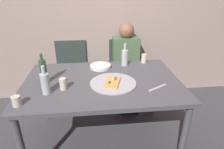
# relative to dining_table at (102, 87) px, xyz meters

# --- Properties ---
(ground_plane) EXTENTS (8.00, 8.00, 0.00)m
(ground_plane) POSITION_rel_dining_table_xyz_m (0.00, 0.00, -0.68)
(ground_plane) COLOR #424247
(back_wall) EXTENTS (6.00, 0.10, 2.60)m
(back_wall) POSITION_rel_dining_table_xyz_m (0.00, 1.09, 0.62)
(back_wall) COLOR gray
(back_wall) RESTS_ON ground_plane
(dining_table) EXTENTS (1.54, 1.01, 0.76)m
(dining_table) POSITION_rel_dining_table_xyz_m (0.00, 0.00, 0.00)
(dining_table) COLOR #4C4C51
(dining_table) RESTS_ON ground_plane
(pizza_tray) EXTENTS (0.45, 0.45, 0.01)m
(pizza_tray) POSITION_rel_dining_table_xyz_m (0.10, -0.08, 0.08)
(pizza_tray) COLOR #ADADB2
(pizza_tray) RESTS_ON dining_table
(pizza_slice_last) EXTENTS (0.19, 0.25, 0.05)m
(pizza_slice_last) POSITION_rel_dining_table_xyz_m (0.10, -0.09, 0.10)
(pizza_slice_last) COLOR tan
(pizza_slice_last) RESTS_ON pizza_tray
(wine_bottle) EXTENTS (0.07, 0.07, 0.26)m
(wine_bottle) POSITION_rel_dining_table_xyz_m (-0.50, -0.20, 0.17)
(wine_bottle) COLOR #B2BCC1
(wine_bottle) RESTS_ON dining_table
(beer_bottle) EXTENTS (0.08, 0.08, 0.26)m
(beer_bottle) POSITION_rel_dining_table_xyz_m (0.29, 0.37, 0.17)
(beer_bottle) COLOR #B2BCC1
(beer_bottle) RESTS_ON dining_table
(water_bottle) EXTENTS (0.06, 0.06, 0.30)m
(water_bottle) POSITION_rel_dining_table_xyz_m (-0.55, -0.00, 0.20)
(water_bottle) COLOR #2D5133
(water_bottle) RESTS_ON dining_table
(tumbler_near) EXTENTS (0.06, 0.06, 0.11)m
(tumbler_near) POSITION_rel_dining_table_xyz_m (-0.36, -0.14, 0.13)
(tumbler_near) COLOR beige
(tumbler_near) RESTS_ON dining_table
(tumbler_far) EXTENTS (0.07, 0.07, 0.11)m
(tumbler_far) POSITION_rel_dining_table_xyz_m (0.54, 0.43, 0.13)
(tumbler_far) COLOR beige
(tumbler_far) RESTS_ON dining_table
(wine_glass) EXTENTS (0.07, 0.07, 0.08)m
(wine_glass) POSITION_rel_dining_table_xyz_m (-0.69, -0.37, 0.12)
(wine_glass) COLOR beige
(wine_glass) RESTS_ON dining_table
(plate_stack) EXTENTS (0.24, 0.24, 0.03)m
(plate_stack) POSITION_rel_dining_table_xyz_m (-0.00, 0.33, 0.09)
(plate_stack) COLOR white
(plate_stack) RESTS_ON dining_table
(table_knife) EXTENTS (0.20, 0.12, 0.01)m
(table_knife) POSITION_rel_dining_table_xyz_m (0.50, -0.21, 0.08)
(table_knife) COLOR #B7B7BC
(table_knife) RESTS_ON dining_table
(chair_left) EXTENTS (0.44, 0.44, 0.90)m
(chair_left) POSITION_rel_dining_table_xyz_m (-0.40, 0.91, -0.17)
(chair_left) COLOR #2D3833
(chair_left) RESTS_ON ground_plane
(chair_right) EXTENTS (0.44, 0.44, 0.90)m
(chair_right) POSITION_rel_dining_table_xyz_m (0.39, 0.91, -0.17)
(chair_right) COLOR #2D3833
(chair_right) RESTS_ON ground_plane
(guest_in_sweater) EXTENTS (0.36, 0.56, 1.17)m
(guest_in_sweater) POSITION_rel_dining_table_xyz_m (0.39, 0.76, -0.04)
(guest_in_sweater) COLOR #4C6B47
(guest_in_sweater) RESTS_ON ground_plane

